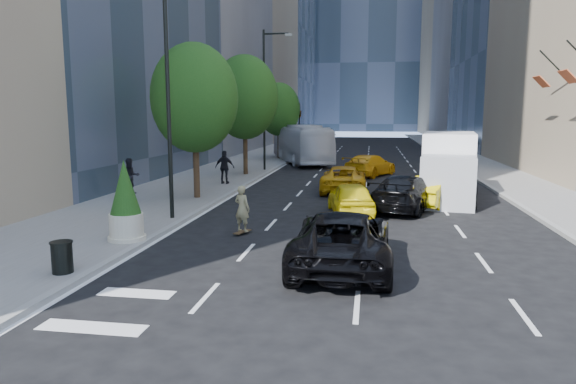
% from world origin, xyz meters
% --- Properties ---
extents(ground, '(160.00, 160.00, 0.00)m').
position_xyz_m(ground, '(0.00, 0.00, 0.00)').
color(ground, black).
rests_on(ground, ground).
extents(sidewalk_left, '(6.00, 120.00, 0.15)m').
position_xyz_m(sidewalk_left, '(-9.00, 30.00, 0.07)').
color(sidewalk_left, slate).
rests_on(sidewalk_left, ground).
extents(sidewalk_right, '(4.00, 120.00, 0.15)m').
position_xyz_m(sidewalk_right, '(10.00, 30.00, 0.07)').
color(sidewalk_right, slate).
rests_on(sidewalk_right, ground).
extents(tower_right_far, '(20.00, 24.00, 50.00)m').
position_xyz_m(tower_right_far, '(22.00, 98.00, 25.00)').
color(tower_right_far, gray).
rests_on(tower_right_far, ground).
extents(lamp_near, '(2.13, 0.22, 10.00)m').
position_xyz_m(lamp_near, '(-6.32, 4.00, 5.81)').
color(lamp_near, black).
rests_on(lamp_near, sidewalk_left).
extents(lamp_far, '(2.13, 0.22, 10.00)m').
position_xyz_m(lamp_far, '(-6.32, 22.00, 5.81)').
color(lamp_far, black).
rests_on(lamp_far, sidewalk_left).
extents(tree_near, '(4.20, 4.20, 7.46)m').
position_xyz_m(tree_near, '(-7.20, 9.00, 4.97)').
color(tree_near, '#302112').
rests_on(tree_near, sidewalk_left).
extents(tree_mid, '(4.50, 4.50, 7.99)m').
position_xyz_m(tree_mid, '(-7.20, 19.00, 5.32)').
color(tree_mid, '#302112').
rests_on(tree_mid, sidewalk_left).
extents(tree_far, '(3.90, 3.90, 6.92)m').
position_xyz_m(tree_far, '(-7.20, 32.00, 4.62)').
color(tree_far, '#302112').
rests_on(tree_far, sidewalk_left).
extents(traffic_signal, '(2.48, 0.53, 5.20)m').
position_xyz_m(traffic_signal, '(-6.40, 40.00, 4.23)').
color(traffic_signal, black).
rests_on(traffic_signal, sidewalk_left).
extents(skateboarder, '(0.70, 0.59, 1.64)m').
position_xyz_m(skateboarder, '(-3.20, 2.28, 0.82)').
color(skateboarder, '#867D54').
rests_on(skateboarder, ground).
extents(black_sedan_lincoln, '(2.61, 5.67, 1.58)m').
position_xyz_m(black_sedan_lincoln, '(0.50, -1.00, 0.79)').
color(black_sedan_lincoln, black).
rests_on(black_sedan_lincoln, ground).
extents(black_sedan_mercedes, '(3.79, 5.77, 1.55)m').
position_xyz_m(black_sedan_mercedes, '(2.82, 8.00, 0.78)').
color(black_sedan_mercedes, black).
rests_on(black_sedan_mercedes, ground).
extents(taxi_a, '(2.35, 4.37, 1.41)m').
position_xyz_m(taxi_a, '(0.44, 6.50, 0.71)').
color(taxi_a, yellow).
rests_on(taxi_a, ground).
extents(taxi_b, '(3.10, 4.45, 1.39)m').
position_xyz_m(taxi_b, '(4.20, 9.37, 0.70)').
color(taxi_b, '#D7BF0B').
rests_on(taxi_b, ground).
extents(taxi_c, '(2.49, 5.19, 1.43)m').
position_xyz_m(taxi_c, '(-0.21, 13.00, 0.71)').
color(taxi_c, '#D08F0A').
rests_on(taxi_c, ground).
extents(taxi_d, '(3.99, 5.48, 1.47)m').
position_xyz_m(taxi_d, '(1.20, 20.50, 0.74)').
color(taxi_d, orange).
rests_on(taxi_d, ground).
extents(city_bus, '(6.76, 12.06, 3.30)m').
position_xyz_m(city_bus, '(-4.75, 29.21, 1.65)').
color(city_bus, silver).
rests_on(city_bus, ground).
extents(box_truck, '(3.43, 7.14, 3.28)m').
position_xyz_m(box_truck, '(5.04, 11.31, 1.67)').
color(box_truck, silver).
rests_on(box_truck, ground).
extents(pedestrian_a, '(1.13, 1.11, 1.83)m').
position_xyz_m(pedestrian_a, '(-10.89, 9.47, 1.07)').
color(pedestrian_a, black).
rests_on(pedestrian_a, sidewalk_left).
extents(pedestrian_b, '(1.16, 0.51, 1.96)m').
position_xyz_m(pedestrian_b, '(-7.22, 14.02, 1.13)').
color(pedestrian_b, black).
rests_on(pedestrian_b, sidewalk_left).
extents(trash_can, '(0.53, 0.53, 0.79)m').
position_xyz_m(trash_can, '(-6.60, -3.22, 0.55)').
color(trash_can, black).
rests_on(trash_can, sidewalk_left).
extents(planter_shrub, '(1.09, 1.09, 2.62)m').
position_xyz_m(planter_shrub, '(-6.60, 0.35, 1.40)').
color(planter_shrub, beige).
rests_on(planter_shrub, sidewalk_left).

